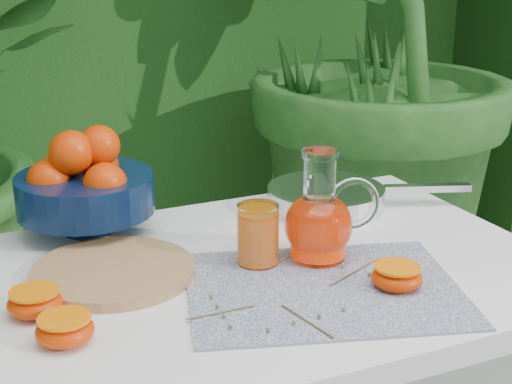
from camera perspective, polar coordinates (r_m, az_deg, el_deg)
name	(u,v)px	position (r m, az deg, el deg)	size (l,w,h in m)	color
potted_plant_right	(353,37)	(2.60, 7.09, 11.12)	(1.93, 1.93, 1.93)	#1F511B
white_table	(261,311)	(1.38, 0.35, -8.62)	(1.00, 0.70, 0.75)	white
placemat	(323,289)	(1.27, 4.91, -7.02)	(0.43, 0.34, 0.00)	#0E1B4E
cutting_board	(113,271)	(1.33, -10.35, -5.71)	(0.27, 0.27, 0.02)	#AC874E
fruit_bowl	(84,185)	(1.50, -12.42, 0.53)	(0.34, 0.34, 0.20)	black
juice_pitcher	(320,222)	(1.35, 4.66, -2.17)	(0.18, 0.14, 0.19)	white
juice_tumbler	(258,236)	(1.33, 0.14, -3.19)	(0.08, 0.08, 0.10)	white
saute_pan	(328,196)	(1.62, 5.24, -0.32)	(0.44, 0.31, 0.05)	silver
orange_halves	(173,302)	(1.19, -6.03, -7.93)	(0.63, 0.24, 0.04)	#E24A02
thyme_sprigs	(300,298)	(1.22, 3.18, -7.72)	(0.38, 0.25, 0.01)	brown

